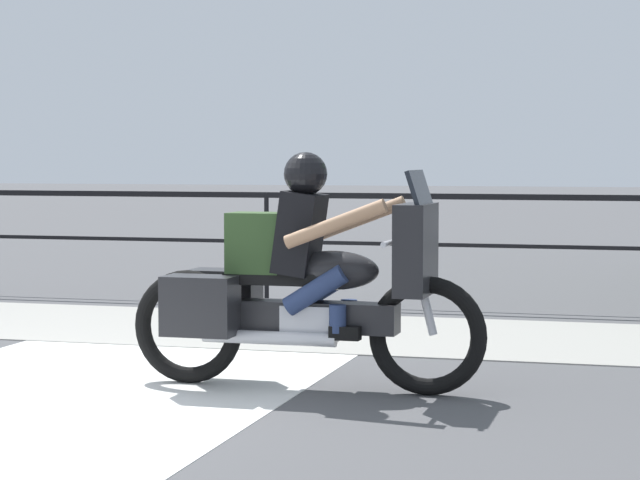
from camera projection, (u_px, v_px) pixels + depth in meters
ground_plane at (7, 395)px, 8.12m from camera, size 120.00×120.00×0.00m
sidewalk_band at (196, 327)px, 11.39m from camera, size 44.00×2.40×0.01m
crosswalk_band at (45, 404)px, 7.83m from camera, size 2.89×6.00×0.01m
fence_railing at (266, 216)px, 13.35m from camera, size 36.00×0.05×1.18m
motorcycle at (300, 283)px, 8.30m from camera, size 2.44×0.76×1.59m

